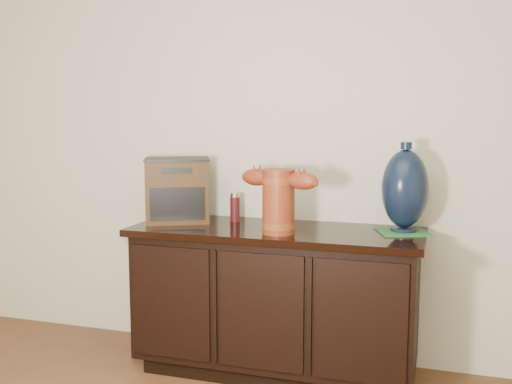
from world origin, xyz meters
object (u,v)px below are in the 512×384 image
(sideboard, at_px, (276,299))
(lamp_base, at_px, (405,189))
(tv_radio, at_px, (177,190))
(terracotta_vessel, at_px, (279,197))
(spray_can, at_px, (235,207))

(sideboard, bearing_deg, lamp_base, 7.93)
(tv_radio, bearing_deg, sideboard, -29.25)
(terracotta_vessel, xyz_separation_m, lamp_base, (0.57, 0.21, 0.04))
(sideboard, distance_m, terracotta_vessel, 0.56)
(terracotta_vessel, height_order, spray_can, terracotta_vessel)
(tv_radio, height_order, lamp_base, lamp_base)
(terracotta_vessel, distance_m, tv_radio, 0.63)
(sideboard, xyz_separation_m, terracotta_vessel, (0.05, -0.12, 0.54))
(sideboard, bearing_deg, terracotta_vessel, -69.26)
(lamp_base, bearing_deg, terracotta_vessel, -159.90)
(sideboard, relative_size, tv_radio, 3.47)
(terracotta_vessel, bearing_deg, sideboard, 130.31)
(spray_can, bearing_deg, sideboard, -25.89)
(sideboard, height_order, tv_radio, tv_radio)
(sideboard, height_order, lamp_base, lamp_base)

